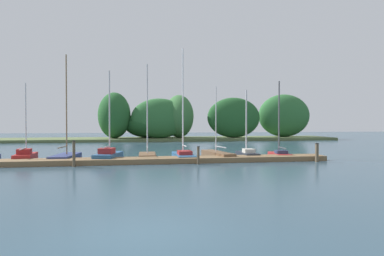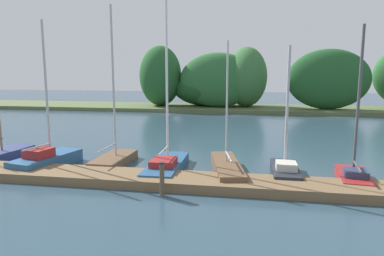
{
  "view_description": "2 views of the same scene",
  "coord_description": "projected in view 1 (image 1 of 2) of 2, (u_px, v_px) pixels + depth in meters",
  "views": [
    {
      "loc": [
        0.02,
        -7.87,
        2.75
      ],
      "look_at": [
        3.72,
        15.41,
        2.36
      ],
      "focal_mm": 29.4,
      "sensor_mm": 36.0,
      "label": 1
    },
    {
      "loc": [
        6.78,
        1.4,
        4.25
      ],
      "look_at": [
        4.27,
        15.26,
        2.0
      ],
      "focal_mm": 32.44,
      "sensor_mm": 36.0,
      "label": 2
    }
  ],
  "objects": [
    {
      "name": "ground",
      "position": [
        142.0,
        233.0,
        7.81
      ],
      "size": [
        160.0,
        160.0,
        0.0
      ],
      "primitive_type": "plane",
      "color": "#2D4756"
    },
    {
      "name": "sailboat_6",
      "position": [
        217.0,
        155.0,
        24.16
      ],
      "size": [
        1.82,
        4.5,
        5.53
      ],
      "rotation": [
        0.0,
        0.0,
        1.77
      ],
      "color": "brown",
      "rests_on": "ground"
    },
    {
      "name": "mooring_piling_1",
      "position": [
        74.0,
        154.0,
        19.54
      ],
      "size": [
        0.2,
        0.2,
        1.64
      ],
      "color": "brown",
      "rests_on": "ground"
    },
    {
      "name": "sailboat_5",
      "position": [
        183.0,
        154.0,
        23.73
      ],
      "size": [
        1.41,
        4.41,
        8.41
      ],
      "rotation": [
        0.0,
        0.0,
        1.6
      ],
      "color": "#285684",
      "rests_on": "ground"
    },
    {
      "name": "sailboat_8",
      "position": [
        279.0,
        153.0,
        24.62
      ],
      "size": [
        1.38,
        3.03,
        6.02
      ],
      "rotation": [
        0.0,
        0.0,
        1.46
      ],
      "color": "maroon",
      "rests_on": "ground"
    },
    {
      "name": "sailboat_2",
      "position": [
        66.0,
        156.0,
        22.79
      ],
      "size": [
        1.62,
        3.96,
        7.71
      ],
      "rotation": [
        0.0,
        0.0,
        1.5
      ],
      "color": "navy",
      "rests_on": "ground"
    },
    {
      "name": "sailboat_7",
      "position": [
        247.0,
        153.0,
        24.48
      ],
      "size": [
        1.07,
        3.1,
        5.32
      ],
      "rotation": [
        0.0,
        0.0,
        1.58
      ],
      "color": "#232833",
      "rests_on": "ground"
    },
    {
      "name": "mooring_piling_3",
      "position": [
        317.0,
        152.0,
        22.03
      ],
      "size": [
        0.27,
        0.27,
        1.33
      ],
      "color": "brown",
      "rests_on": "ground"
    },
    {
      "name": "sailboat_3",
      "position": [
        109.0,
        155.0,
        22.46
      ],
      "size": [
        1.91,
        3.73,
        6.5
      ],
      "rotation": [
        0.0,
        0.0,
        1.38
      ],
      "color": "#285684",
      "rests_on": "ground"
    },
    {
      "name": "dock_pier",
      "position": [
        142.0,
        160.0,
        21.46
      ],
      "size": [
        26.39,
        1.8,
        0.35
      ],
      "color": "brown",
      "rests_on": "ground"
    },
    {
      "name": "mooring_piling_2",
      "position": [
        198.0,
        155.0,
        20.83
      ],
      "size": [
        0.19,
        0.19,
        1.19
      ],
      "color": "brown",
      "rests_on": "ground"
    },
    {
      "name": "sailboat_4",
      "position": [
        147.0,
        154.0,
        24.0
      ],
      "size": [
        1.27,
        3.62,
        7.23
      ],
      "rotation": [
        0.0,
        0.0,
        1.57
      ],
      "color": "brown",
      "rests_on": "ground"
    },
    {
      "name": "far_shore",
      "position": [
        188.0,
        121.0,
        49.59
      ],
      "size": [
        60.99,
        8.0,
        7.51
      ],
      "color": "#56663D",
      "rests_on": "ground"
    },
    {
      "name": "sailboat_1",
      "position": [
        26.0,
        156.0,
        22.23
      ],
      "size": [
        1.47,
        3.26,
        5.58
      ],
      "rotation": [
        0.0,
        0.0,
        1.69
      ],
      "color": "maroon",
      "rests_on": "ground"
    }
  ]
}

